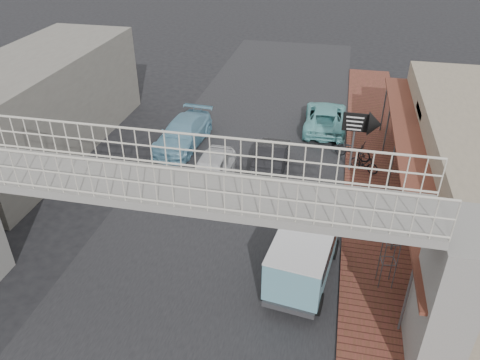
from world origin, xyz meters
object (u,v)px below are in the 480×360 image
at_px(motorcycle_near, 353,150).
at_px(arrow_sign, 372,125).
at_px(angkot_curb, 325,117).
at_px(motorcycle_far, 364,163).
at_px(dark_sedan, 270,162).
at_px(angkot_far, 183,133).
at_px(white_hatchback, 211,171).
at_px(angkot_van, 304,250).
at_px(street_clock, 393,236).

xyz_separation_m(motorcycle_near, arrow_sign, (0.68, -1.21, 2.04)).
bearing_deg(angkot_curb, motorcycle_far, 113.41).
relative_size(dark_sedan, motorcycle_far, 2.73).
bearing_deg(motorcycle_near, angkot_far, 112.10).
relative_size(dark_sedan, motorcycle_near, 2.16).
height_order(white_hatchback, angkot_curb, white_hatchback).
height_order(dark_sedan, motorcycle_near, dark_sedan).
relative_size(motorcycle_far, arrow_sign, 0.49).
bearing_deg(dark_sedan, arrow_sign, 14.42).
bearing_deg(angkot_van, street_clock, 12.72).
distance_m(angkot_van, street_clock, 3.03).
height_order(motorcycle_far, street_clock, street_clock).
distance_m(angkot_far, arrow_sign, 10.04).
height_order(angkot_curb, angkot_far, angkot_far).
relative_size(white_hatchback, arrow_sign, 1.35).
bearing_deg(motorcycle_near, dark_sedan, 141.29).
relative_size(angkot_curb, arrow_sign, 1.61).
height_order(angkot_curb, street_clock, street_clock).
xyz_separation_m(angkot_far, motorcycle_near, (9.13, 0.24, -0.13)).
distance_m(dark_sedan, arrow_sign, 5.18).
bearing_deg(motorcycle_near, angkot_curb, 44.85).
bearing_deg(dark_sedan, white_hatchback, -149.86).
bearing_deg(angkot_curb, white_hatchback, 55.20).
height_order(dark_sedan, motorcycle_far, dark_sedan).
relative_size(white_hatchback, motorcycle_near, 2.20).
xyz_separation_m(white_hatchback, motorcycle_far, (7.16, 2.63, -0.17)).
bearing_deg(angkot_curb, arrow_sign, 114.34).
bearing_deg(white_hatchback, motorcycle_far, 21.95).
bearing_deg(white_hatchback, dark_sedan, 31.38).
relative_size(dark_sedan, street_clock, 1.64).
bearing_deg(motorcycle_far, motorcycle_near, 54.01).
relative_size(angkot_curb, street_clock, 1.98).
height_order(angkot_curb, arrow_sign, arrow_sign).
relative_size(motorcycle_near, arrow_sign, 0.61).
relative_size(dark_sedan, angkot_curb, 0.83).
xyz_separation_m(dark_sedan, arrow_sign, (4.66, 1.15, 1.96)).
distance_m(angkot_curb, angkot_van, 13.03).
xyz_separation_m(angkot_van, street_clock, (2.88, 0.26, 0.90)).
bearing_deg(angkot_curb, dark_sedan, 67.29).
distance_m(dark_sedan, street_clock, 8.69).
height_order(angkot_curb, motorcycle_near, angkot_curb).
distance_m(angkot_curb, motorcycle_far, 5.30).
bearing_deg(motorcycle_far, angkot_van, -166.86).
distance_m(motorcycle_far, arrow_sign, 2.09).
bearing_deg(angkot_van, motorcycle_near, 87.60).
bearing_deg(white_hatchback, angkot_van, -46.79).
bearing_deg(street_clock, angkot_van, 177.19).
relative_size(white_hatchback, motorcycle_far, 2.79).
distance_m(white_hatchback, arrow_sign, 7.95).
bearing_deg(white_hatchback, street_clock, -32.50).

